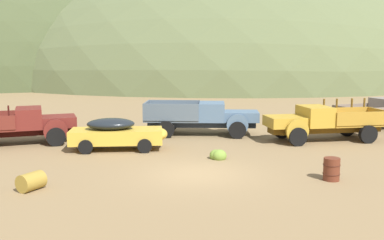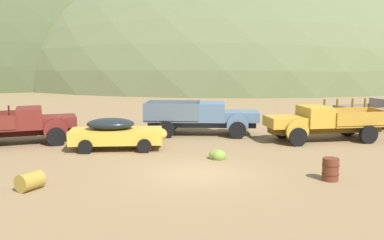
# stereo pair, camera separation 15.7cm
# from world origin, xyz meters

# --- Properties ---
(ground_plane) EXTENTS (300.00, 300.00, 0.00)m
(ground_plane) POSITION_xyz_m (0.00, 0.00, 0.00)
(ground_plane) COLOR olive
(hill_center) EXTENTS (86.47, 79.35, 41.68)m
(hill_center) POSITION_xyz_m (18.10, 67.42, 0.00)
(hill_center) COLOR #56603D
(hill_center) RESTS_ON ground
(truck_oxblood) EXTENTS (5.98, 3.21, 2.16)m
(truck_oxblood) POSITION_xyz_m (-7.61, 7.39, 1.00)
(truck_oxblood) COLOR black
(truck_oxblood) RESTS_ON ground
(car_faded_yellow) EXTENTS (4.84, 2.25, 1.57)m
(car_faded_yellow) POSITION_xyz_m (-2.92, 5.08, 0.82)
(car_faded_yellow) COLOR gold
(car_faded_yellow) RESTS_ON ground
(truck_chalk_blue) EXTENTS (6.80, 3.56, 1.91)m
(truck_chalk_blue) POSITION_xyz_m (2.27, 8.25, 1.02)
(truck_chalk_blue) COLOR #262D39
(truck_chalk_blue) RESTS_ON ground
(truck_mustard) EXTENTS (6.46, 2.46, 2.16)m
(truck_mustard) POSITION_xyz_m (7.58, 5.44, 1.00)
(truck_mustard) COLOR #593D12
(truck_mustard) RESTS_ON ground
(oil_drum_spare) EXTENTS (0.65, 0.65, 0.85)m
(oil_drum_spare) POSITION_xyz_m (4.77, -1.77, 0.43)
(oil_drum_spare) COLOR #5B2819
(oil_drum_spare) RESTS_ON ground
(oil_drum_tipped) EXTENTS (1.03, 1.07, 0.63)m
(oil_drum_tipped) POSITION_xyz_m (-6.03, -1.10, 0.31)
(oil_drum_tipped) COLOR olive
(oil_drum_tipped) RESTS_ON ground
(bush_near_barrel) EXTENTS (0.88, 0.89, 0.91)m
(bush_near_barrel) POSITION_xyz_m (13.79, 11.33, 0.23)
(bush_near_barrel) COLOR #5B8E42
(bush_near_barrel) RESTS_ON ground
(bush_front_left) EXTENTS (0.74, 0.69, 0.57)m
(bush_front_left) POSITION_xyz_m (1.39, 2.27, 0.15)
(bush_front_left) COLOR olive
(bush_front_left) RESTS_ON ground
(bush_lone_scrub) EXTENTS (1.51, 1.21, 0.96)m
(bush_lone_scrub) POSITION_xyz_m (3.04, 12.03, 0.25)
(bush_lone_scrub) COLOR #5B8E42
(bush_lone_scrub) RESTS_ON ground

